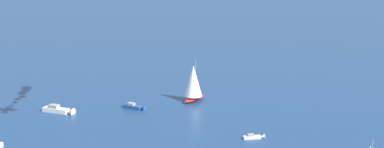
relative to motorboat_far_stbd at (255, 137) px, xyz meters
The scene contains 4 objects.
motorboat_far_stbd is the anchor object (origin of this frame).
motorboat_mid_cluster 65.84m from the motorboat_far_stbd, 15.66° to the left, with size 11.27×5.75×3.17m.
sailboat_outer_ring_a 43.18m from the motorboat_far_stbd, 27.38° to the right, with size 6.42×11.17×14.19m.
motorboat_outer_ring_e 47.33m from the motorboat_far_stbd, ahead, with size 8.35×3.51×2.35m.
Camera 1 is at (-106.15, 134.64, 65.00)m, focal length 64.44 mm.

